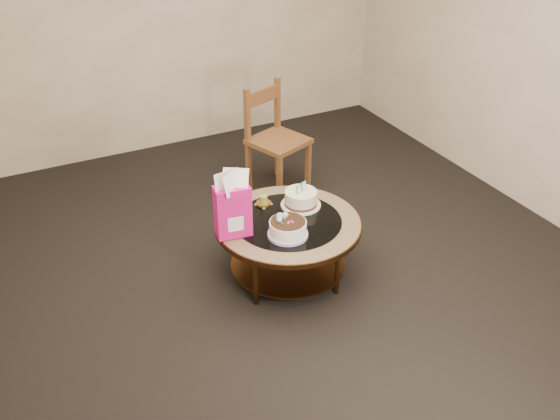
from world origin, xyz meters
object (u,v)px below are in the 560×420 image
coffee_table (288,230)px  dining_chair (275,139)px  cream_cake (301,199)px  decorated_cake (288,229)px  gift_bag (233,204)px

coffee_table → dining_chair: bearing=67.5°
cream_cake → dining_chair: dining_chair is taller
decorated_cake → gift_bag: (-0.31, 0.18, 0.18)m
cream_cake → dining_chair: 1.11m
decorated_cake → gift_bag: gift_bag is taller
cream_cake → gift_bag: bearing=170.1°
coffee_table → decorated_cake: (-0.09, -0.16, 0.13)m
gift_bag → dining_chair: 1.49m
cream_cake → dining_chair: size_ratio=0.31×
dining_chair → cream_cake: bearing=-127.1°
cream_cake → dining_chair: (0.32, 1.06, -0.04)m
coffee_table → gift_bag: gift_bag is taller
gift_bag → dining_chair: (0.89, 1.18, -0.21)m
coffee_table → dining_chair: 1.30m
coffee_table → decorated_cake: bearing=-118.9°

